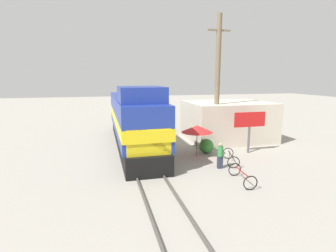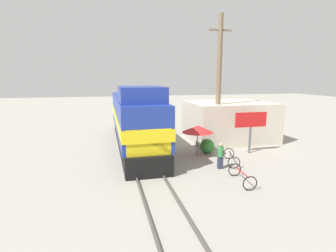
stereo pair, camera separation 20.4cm
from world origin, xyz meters
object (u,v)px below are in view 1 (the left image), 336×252
at_px(billboard_sign, 250,122).
at_px(bicycle, 231,157).
at_px(vendor_umbrella, 197,129).
at_px(bicycle_spare, 242,176).
at_px(locomotive, 134,121).
at_px(person_bystander, 220,155).
at_px(utility_pole, 217,81).

distance_m(billboard_sign, bicycle, 3.48).
xyz_separation_m(vendor_umbrella, bicycle, (1.52, -1.95, -1.52)).
bearing_deg(bicycle, billboard_sign, -125.19).
height_order(vendor_umbrella, bicycle_spare, vendor_umbrella).
relative_size(locomotive, bicycle, 7.03).
relative_size(locomotive, bicycle_spare, 7.22).
distance_m(bicycle, bicycle_spare, 3.06).
bearing_deg(vendor_umbrella, person_bystander, -79.91).
bearing_deg(bicycle, person_bystander, 50.39).
distance_m(utility_pole, bicycle_spare, 8.90).
bearing_deg(bicycle_spare, bicycle, -101.20).
xyz_separation_m(billboard_sign, person_bystander, (-3.37, -2.51, -1.39)).
distance_m(billboard_sign, person_bystander, 4.43).
distance_m(utility_pole, person_bystander, 6.92).
relative_size(person_bystander, bicycle_spare, 0.78).
relative_size(utility_pole, person_bystander, 6.37).
bearing_deg(bicycle, vendor_umbrella, -35.23).
height_order(locomotive, bicycle_spare, locomotive).
bearing_deg(bicycle, bicycle_spare, 90.07).
bearing_deg(locomotive, billboard_sign, -25.01).
bearing_deg(locomotive, bicycle_spare, -61.86).
bearing_deg(locomotive, bicycle, -45.27).
bearing_deg(bicycle_spare, utility_pole, -98.63).
distance_m(vendor_umbrella, person_bystander, 2.89).
xyz_separation_m(vendor_umbrella, person_bystander, (0.47, -2.65, -1.06)).
distance_m(vendor_umbrella, billboard_sign, 3.86).
distance_m(person_bystander, bicycle, 1.34).
bearing_deg(vendor_umbrella, bicycle_spare, -82.58).
distance_m(utility_pole, billboard_sign, 4.06).
bearing_deg(bicycle, locomotive, -28.39).
distance_m(billboard_sign, bicycle_spare, 6.02).
relative_size(billboard_sign, bicycle, 1.44).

